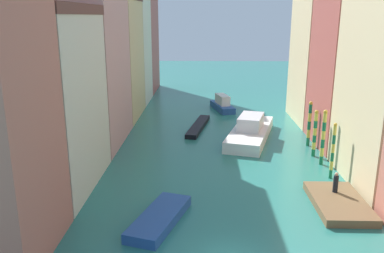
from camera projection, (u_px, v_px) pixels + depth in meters
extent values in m
plane|color=#28756B|center=(217.00, 135.00, 44.82)|extent=(154.00, 154.00, 0.00)
cube|color=beige|center=(38.00, 105.00, 29.72)|extent=(7.94, 10.75, 12.96)
cube|color=brown|center=(27.00, 9.00, 27.89)|extent=(8.10, 10.97, 0.75)
cube|color=tan|center=(81.00, 60.00, 40.07)|extent=(7.94, 11.33, 17.13)
cube|color=#DBB77A|center=(107.00, 60.00, 51.16)|extent=(7.94, 10.57, 14.75)
cube|color=beige|center=(122.00, 42.00, 60.11)|extent=(7.94, 8.63, 18.21)
cube|color=#B25147|center=(132.00, 28.00, 69.06)|extent=(7.94, 10.41, 21.73)
cube|color=#B25147|center=(363.00, 42.00, 38.74)|extent=(7.94, 8.81, 20.89)
cube|color=beige|center=(332.00, 35.00, 48.06)|extent=(7.94, 9.97, 21.38)
cube|color=brown|center=(339.00, 203.00, 27.84)|extent=(3.47, 6.13, 0.55)
cylinder|color=black|center=(336.00, 184.00, 28.73)|extent=(0.36, 0.36, 1.25)
sphere|color=tan|center=(337.00, 174.00, 28.53)|extent=(0.26, 0.26, 0.26)
cylinder|color=#197247|center=(331.00, 174.00, 32.67)|extent=(0.27, 0.27, 0.74)
cylinder|color=#E5D14C|center=(331.00, 165.00, 32.47)|extent=(0.27, 0.27, 0.74)
cylinder|color=#197247|center=(332.00, 157.00, 32.27)|extent=(0.27, 0.27, 0.74)
cylinder|color=#E5D14C|center=(333.00, 148.00, 32.08)|extent=(0.27, 0.27, 0.74)
cylinder|color=#197247|center=(334.00, 139.00, 31.88)|extent=(0.27, 0.27, 0.74)
cylinder|color=#E5D14C|center=(335.00, 130.00, 31.68)|extent=(0.27, 0.27, 0.74)
sphere|color=gold|center=(335.00, 125.00, 31.55)|extent=(0.29, 0.29, 0.29)
cylinder|color=#197247|center=(321.00, 160.00, 35.72)|extent=(0.33, 0.33, 0.79)
cylinder|color=#E5D14C|center=(322.00, 152.00, 35.52)|extent=(0.33, 0.33, 0.79)
cylinder|color=#197247|center=(323.00, 144.00, 35.31)|extent=(0.33, 0.33, 0.79)
cylinder|color=#E5D14C|center=(323.00, 135.00, 35.10)|extent=(0.33, 0.33, 0.79)
cylinder|color=#197247|center=(324.00, 126.00, 34.89)|extent=(0.33, 0.33, 0.79)
cylinder|color=#E5D14C|center=(325.00, 118.00, 34.68)|extent=(0.33, 0.33, 0.79)
sphere|color=gold|center=(326.00, 112.00, 34.54)|extent=(0.36, 0.36, 0.36)
cylinder|color=#197247|center=(313.00, 153.00, 37.88)|extent=(0.34, 0.34, 0.69)
cylinder|color=#E5D14C|center=(314.00, 146.00, 37.70)|extent=(0.34, 0.34, 0.69)
cylinder|color=#197247|center=(314.00, 139.00, 37.51)|extent=(0.34, 0.34, 0.69)
cylinder|color=#E5D14C|center=(315.00, 131.00, 37.33)|extent=(0.34, 0.34, 0.69)
cylinder|color=#197247|center=(316.00, 124.00, 37.14)|extent=(0.34, 0.34, 0.69)
cylinder|color=#E5D14C|center=(316.00, 117.00, 36.96)|extent=(0.34, 0.34, 0.69)
sphere|color=gold|center=(317.00, 112.00, 36.83)|extent=(0.38, 0.38, 0.38)
cylinder|color=#197247|center=(308.00, 142.00, 40.91)|extent=(0.33, 0.33, 0.86)
cylinder|color=#E5D14C|center=(308.00, 134.00, 40.68)|extent=(0.33, 0.33, 0.86)
cylinder|color=#197247|center=(309.00, 125.00, 40.45)|extent=(0.33, 0.33, 0.86)
cylinder|color=#E5D14C|center=(310.00, 117.00, 40.22)|extent=(0.33, 0.33, 0.86)
cylinder|color=#197247|center=(310.00, 109.00, 39.99)|extent=(0.33, 0.33, 0.86)
sphere|color=gold|center=(311.00, 103.00, 39.84)|extent=(0.37, 0.37, 0.37)
cube|color=white|center=(250.00, 133.00, 43.27)|extent=(6.59, 12.40, 1.17)
cube|color=silver|center=(251.00, 122.00, 42.92)|extent=(3.34, 4.68, 1.41)
cube|color=black|center=(198.00, 126.00, 47.32)|extent=(2.85, 9.37, 0.51)
cube|color=#234C93|center=(160.00, 218.00, 25.60)|extent=(3.89, 6.53, 0.66)
cube|color=#234C93|center=(222.00, 107.00, 56.54)|extent=(3.42, 6.46, 0.84)
cube|color=silver|center=(222.00, 100.00, 56.25)|extent=(2.06, 3.53, 1.32)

